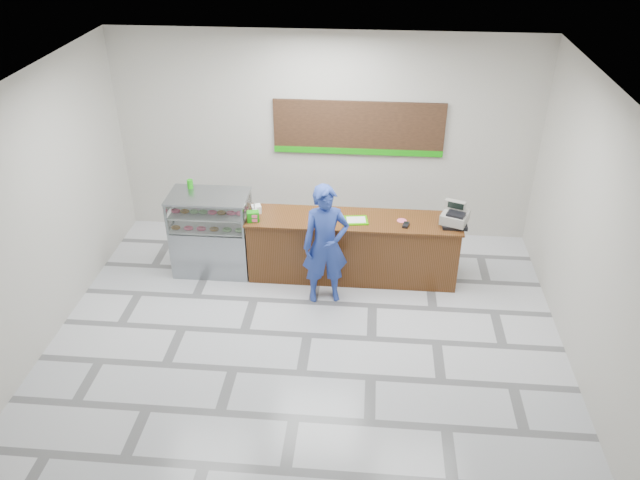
# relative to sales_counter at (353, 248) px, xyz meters

# --- Properties ---
(floor) EXTENTS (7.00, 7.00, 0.00)m
(floor) POSITION_rel_sales_counter_xyz_m (-0.55, -1.55, -0.52)
(floor) COLOR silver
(floor) RESTS_ON ground
(back_wall) EXTENTS (7.00, 0.00, 7.00)m
(back_wall) POSITION_rel_sales_counter_xyz_m (-0.55, 1.45, 1.23)
(back_wall) COLOR beige
(back_wall) RESTS_ON floor
(ceiling) EXTENTS (7.00, 7.00, 0.00)m
(ceiling) POSITION_rel_sales_counter_xyz_m (-0.55, -1.55, 2.98)
(ceiling) COLOR silver
(ceiling) RESTS_ON back_wall
(sales_counter) EXTENTS (3.26, 0.76, 1.03)m
(sales_counter) POSITION_rel_sales_counter_xyz_m (0.00, 0.00, 0.00)
(sales_counter) COLOR #5C2F17
(sales_counter) RESTS_ON floor
(display_case) EXTENTS (1.22, 0.72, 1.33)m
(display_case) POSITION_rel_sales_counter_xyz_m (-2.22, -0.00, 0.16)
(display_case) COLOR gray
(display_case) RESTS_ON floor
(menu_board) EXTENTS (2.80, 0.06, 0.90)m
(menu_board) POSITION_rel_sales_counter_xyz_m (-0.00, 1.41, 1.42)
(menu_board) COLOR black
(menu_board) RESTS_ON back_wall
(cash_register) EXTENTS (0.48, 0.49, 0.35)m
(cash_register) POSITION_rel_sales_counter_xyz_m (1.50, -0.05, 0.64)
(cash_register) COLOR black
(cash_register) RESTS_ON sales_counter
(card_terminal) EXTENTS (0.12, 0.17, 0.04)m
(card_terminal) POSITION_rel_sales_counter_xyz_m (0.78, -0.16, 0.53)
(card_terminal) COLOR black
(card_terminal) RESTS_ON sales_counter
(serving_tray) EXTENTS (0.42, 0.33, 0.02)m
(serving_tray) POSITION_rel_sales_counter_xyz_m (0.02, -0.07, 0.52)
(serving_tray) COLOR #39B200
(serving_tray) RESTS_ON sales_counter
(napkin_box) EXTENTS (0.18, 0.18, 0.12)m
(napkin_box) POSITION_rel_sales_counter_xyz_m (-1.50, 0.07, 0.57)
(napkin_box) COLOR white
(napkin_box) RESTS_ON sales_counter
(straw_cup) EXTENTS (0.07, 0.07, 0.11)m
(straw_cup) POSITION_rel_sales_counter_xyz_m (-1.50, -0.04, 0.57)
(straw_cup) COLOR silver
(straw_cup) RESTS_ON sales_counter
(promo_box) EXTENTS (0.20, 0.16, 0.16)m
(promo_box) POSITION_rel_sales_counter_xyz_m (-1.50, -0.20, 0.59)
(promo_box) COLOR #179B0D
(promo_box) RESTS_ON sales_counter
(donut_decal) EXTENTS (0.14, 0.14, 0.00)m
(donut_decal) POSITION_rel_sales_counter_xyz_m (0.73, 0.00, 0.52)
(donut_decal) COLOR #FD5D85
(donut_decal) RESTS_ON sales_counter
(green_cup_left) EXTENTS (0.09, 0.09, 0.13)m
(green_cup_left) POSITION_rel_sales_counter_xyz_m (-2.55, 0.23, 0.88)
(green_cup_left) COLOR #179B0D
(green_cup_left) RESTS_ON display_case
(green_cup_right) EXTENTS (0.08, 0.08, 0.13)m
(green_cup_right) POSITION_rel_sales_counter_xyz_m (-2.55, 0.25, 0.88)
(green_cup_right) COLOR #179B0D
(green_cup_right) RESTS_ON display_case
(customer) EXTENTS (0.76, 0.58, 1.85)m
(customer) POSITION_rel_sales_counter_xyz_m (-0.37, -0.63, 0.41)
(customer) COLOR #243B94
(customer) RESTS_ON floor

